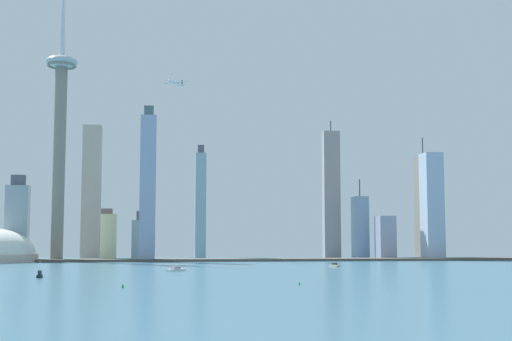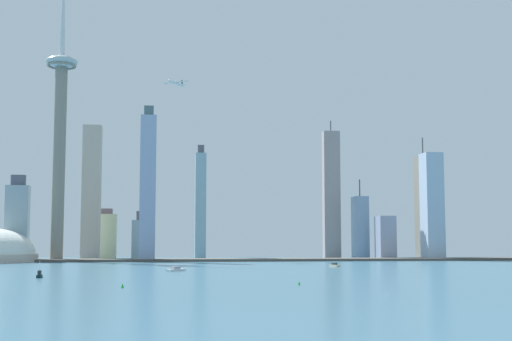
{
  "view_description": "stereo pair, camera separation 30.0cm",
  "coord_description": "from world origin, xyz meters",
  "px_view_note": "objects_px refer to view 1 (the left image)",
  "views": [
    {
      "loc": [
        -101.73,
        -313.69,
        23.57
      ],
      "look_at": [
        4.76,
        483.23,
        102.84
      ],
      "focal_mm": 49.83,
      "sensor_mm": 36.0,
      "label": 1
    },
    {
      "loc": [
        -101.43,
        -313.73,
        23.57
      ],
      "look_at": [
        4.76,
        483.23,
        102.84
      ],
      "focal_mm": 49.83,
      "sensor_mm": 36.0,
      "label": 2
    }
  ],
  "objects_px": {
    "skyscraper_1": "(91,192)",
    "skyscraper_2": "(148,186)",
    "observation_tower": "(60,119)",
    "skyscraper_5": "(331,194)",
    "skyscraper_6": "(424,207)",
    "skyscraper_9": "(105,235)",
    "skyscraper_10": "(17,221)",
    "skyscraper_7": "(360,227)",
    "boat_1": "(40,275)",
    "skyscraper_8": "(200,204)",
    "airplane": "(176,83)",
    "skyscraper_0": "(143,238)",
    "skyscraper_3": "(432,206)",
    "boat_2": "(176,269)",
    "boat_3": "(335,265)",
    "skyscraper_4": "(385,238)",
    "channel_buoy_1": "(299,283)"
  },
  "relations": [
    {
      "from": "observation_tower",
      "to": "skyscraper_4",
      "type": "height_order",
      "value": "observation_tower"
    },
    {
      "from": "skyscraper_0",
      "to": "airplane",
      "type": "xyz_separation_m",
      "value": [
        38.84,
        -48.59,
        190.22
      ]
    },
    {
      "from": "observation_tower",
      "to": "skyscraper_1",
      "type": "distance_m",
      "value": 101.63
    },
    {
      "from": "skyscraper_2",
      "to": "skyscraper_5",
      "type": "height_order",
      "value": "skyscraper_5"
    },
    {
      "from": "skyscraper_0",
      "to": "skyscraper_3",
      "type": "height_order",
      "value": "skyscraper_3"
    },
    {
      "from": "skyscraper_4",
      "to": "skyscraper_9",
      "type": "height_order",
      "value": "skyscraper_9"
    },
    {
      "from": "skyscraper_8",
      "to": "airplane",
      "type": "bearing_deg",
      "value": -135.69
    },
    {
      "from": "skyscraper_3",
      "to": "airplane",
      "type": "relative_size",
      "value": 4.32
    },
    {
      "from": "skyscraper_1",
      "to": "boat_3",
      "type": "height_order",
      "value": "skyscraper_1"
    },
    {
      "from": "observation_tower",
      "to": "boat_2",
      "type": "height_order",
      "value": "observation_tower"
    },
    {
      "from": "skyscraper_3",
      "to": "boat_1",
      "type": "distance_m",
      "value": 544.97
    },
    {
      "from": "skyscraper_2",
      "to": "boat_1",
      "type": "bearing_deg",
      "value": -100.03
    },
    {
      "from": "skyscraper_3",
      "to": "skyscraper_4",
      "type": "height_order",
      "value": "skyscraper_3"
    },
    {
      "from": "observation_tower",
      "to": "skyscraper_9",
      "type": "relative_size",
      "value": 5.59
    },
    {
      "from": "skyscraper_0",
      "to": "skyscraper_10",
      "type": "height_order",
      "value": "skyscraper_10"
    },
    {
      "from": "skyscraper_6",
      "to": "boat_3",
      "type": "relative_size",
      "value": 14.56
    },
    {
      "from": "skyscraper_2",
      "to": "skyscraper_5",
      "type": "bearing_deg",
      "value": 26.91
    },
    {
      "from": "skyscraper_1",
      "to": "boat_2",
      "type": "height_order",
      "value": "skyscraper_1"
    },
    {
      "from": "boat_3",
      "to": "airplane",
      "type": "distance_m",
      "value": 354.96
    },
    {
      "from": "skyscraper_9",
      "to": "skyscraper_5",
      "type": "bearing_deg",
      "value": 1.15
    },
    {
      "from": "skyscraper_10",
      "to": "skyscraper_9",
      "type": "bearing_deg",
      "value": 45.41
    },
    {
      "from": "skyscraper_9",
      "to": "channel_buoy_1",
      "type": "relative_size",
      "value": 31.97
    },
    {
      "from": "skyscraper_7",
      "to": "boat_1",
      "type": "relative_size",
      "value": 9.3
    },
    {
      "from": "channel_buoy_1",
      "to": "skyscraper_8",
      "type": "bearing_deg",
      "value": 92.65
    },
    {
      "from": "skyscraper_10",
      "to": "skyscraper_4",
      "type": "bearing_deg",
      "value": 2.99
    },
    {
      "from": "skyscraper_2",
      "to": "skyscraper_10",
      "type": "height_order",
      "value": "skyscraper_2"
    },
    {
      "from": "observation_tower",
      "to": "skyscraper_5",
      "type": "bearing_deg",
      "value": 17.26
    },
    {
      "from": "skyscraper_6",
      "to": "skyscraper_9",
      "type": "distance_m",
      "value": 409.16
    },
    {
      "from": "skyscraper_5",
      "to": "skyscraper_10",
      "type": "height_order",
      "value": "skyscraper_5"
    },
    {
      "from": "skyscraper_10",
      "to": "boat_1",
      "type": "xyz_separation_m",
      "value": [
        85.73,
        -365.43,
        -43.43
      ]
    },
    {
      "from": "skyscraper_1",
      "to": "skyscraper_2",
      "type": "height_order",
      "value": "skyscraper_2"
    },
    {
      "from": "skyscraper_0",
      "to": "skyscraper_3",
      "type": "bearing_deg",
      "value": -14.02
    },
    {
      "from": "skyscraper_0",
      "to": "boat_1",
      "type": "distance_m",
      "value": 452.74
    },
    {
      "from": "channel_buoy_1",
      "to": "airplane",
      "type": "bearing_deg",
      "value": 96.62
    },
    {
      "from": "observation_tower",
      "to": "boat_3",
      "type": "distance_m",
      "value": 373.73
    },
    {
      "from": "skyscraper_1",
      "to": "skyscraper_6",
      "type": "relative_size",
      "value": 1.04
    },
    {
      "from": "skyscraper_0",
      "to": "skyscraper_10",
      "type": "xyz_separation_m",
      "value": [
        -138.66,
        -83.49,
        18.23
      ]
    },
    {
      "from": "skyscraper_7",
      "to": "skyscraper_9",
      "type": "bearing_deg",
      "value": 175.97
    },
    {
      "from": "skyscraper_1",
      "to": "skyscraper_8",
      "type": "xyz_separation_m",
      "value": [
        133.23,
        21.83,
        -12.57
      ]
    },
    {
      "from": "skyscraper_3",
      "to": "skyscraper_4",
      "type": "xyz_separation_m",
      "value": [
        -50.76,
        26.79,
        -38.12
      ]
    },
    {
      "from": "boat_3",
      "to": "skyscraper_3",
      "type": "bearing_deg",
      "value": -69.03
    },
    {
      "from": "skyscraper_3",
      "to": "channel_buoy_1",
      "type": "xyz_separation_m",
      "value": [
        -253.93,
        -453.73,
        -63.96
      ]
    },
    {
      "from": "observation_tower",
      "to": "airplane",
      "type": "bearing_deg",
      "value": 18.01
    },
    {
      "from": "skyscraper_1",
      "to": "boat_1",
      "type": "distance_m",
      "value": 418.37
    },
    {
      "from": "skyscraper_2",
      "to": "channel_buoy_1",
      "type": "height_order",
      "value": "skyscraper_2"
    },
    {
      "from": "boat_1",
      "to": "airplane",
      "type": "height_order",
      "value": "airplane"
    },
    {
      "from": "skyscraper_4",
      "to": "skyscraper_8",
      "type": "xyz_separation_m",
      "value": [
        -227.44,
        44.13,
        42.04
      ]
    },
    {
      "from": "skyscraper_5",
      "to": "skyscraper_10",
      "type": "bearing_deg",
      "value": -165.77
    },
    {
      "from": "skyscraper_1",
      "to": "skyscraper_2",
      "type": "distance_m",
      "value": 97.95
    },
    {
      "from": "skyscraper_4",
      "to": "boat_2",
      "type": "distance_m",
      "value": 401.39
    }
  ]
}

